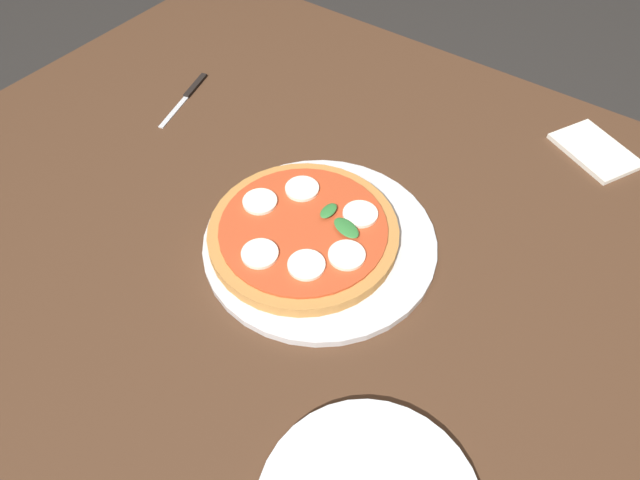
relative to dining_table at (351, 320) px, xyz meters
name	(u,v)px	position (x,y,z in m)	size (l,w,h in m)	color
ground_plane	(339,468)	(0.00, 0.00, -0.68)	(6.00, 6.00, 0.00)	#2D2B28
dining_table	(351,320)	(0.00, 0.00, 0.00)	(1.55, 1.18, 0.76)	#4C301E
serving_tray	(320,242)	(0.08, -0.03, 0.09)	(0.33, 0.33, 0.01)	silver
pizza	(304,232)	(0.10, -0.02, 0.10)	(0.27, 0.27, 0.03)	#C6843F
napkin	(595,151)	(-0.17, -0.46, 0.09)	(0.13, 0.09, 0.01)	white
knife	(189,93)	(0.48, -0.18, 0.08)	(0.06, 0.16, 0.01)	black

